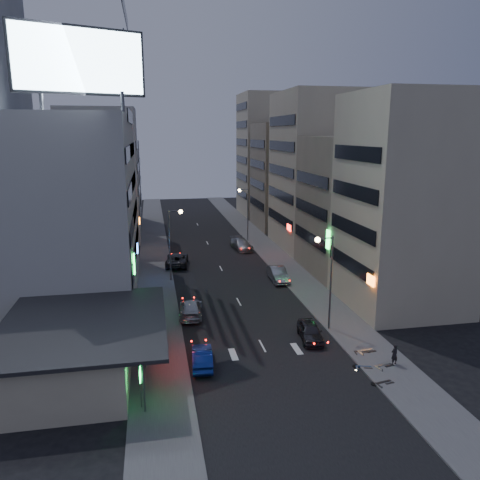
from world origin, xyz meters
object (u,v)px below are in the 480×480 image
object	(u,v)px
person	(394,354)
scooter_black_b	(368,344)
parked_car_right_far	(241,244)
road_car_silver	(191,308)
road_car_blue	(202,357)
scooter_silver_a	(389,354)
parked_car_left	(177,260)
scooter_blue	(372,359)
scooter_silver_b	(373,341)
parked_car_right_near	(310,331)
scooter_black_a	(390,372)
parked_car_right_mid	(278,274)

from	to	relation	value
person	scooter_black_b	bearing A→B (deg)	-86.80
parked_car_right_far	road_car_silver	size ratio (longest dim) A/B	1.08
road_car_blue	scooter_silver_a	world-z (taller)	road_car_blue
parked_car_right_far	parked_car_left	bearing A→B (deg)	-152.87
parked_car_right_far	scooter_silver_a	distance (m)	35.73
parked_car_left	person	world-z (taller)	person
scooter_blue	scooter_silver_b	distance (m)	2.89
parked_car_right_near	person	world-z (taller)	person
parked_car_right_far	scooter_blue	world-z (taller)	parked_car_right_far
scooter_blue	parked_car_right_far	bearing A→B (deg)	20.91
road_car_silver	scooter_black_a	xyz separation A→B (m)	(12.19, -14.08, -0.06)
person	scooter_black_b	distance (m)	2.57
parked_car_right_near	scooter_silver_b	xyz separation A→B (m)	(4.11, -2.70, 0.02)
parked_car_right_mid	scooter_silver_a	distance (m)	20.63
scooter_blue	parked_car_right_near	bearing A→B (deg)	44.77
parked_car_right_mid	scooter_silver_b	size ratio (longest dim) A/B	2.41
person	scooter_silver_a	bearing A→B (deg)	-76.46
scooter_silver_b	road_car_silver	bearing A→B (deg)	47.31
parked_car_left	scooter_black_b	size ratio (longest dim) A/B	3.41
scooter_silver_a	scooter_blue	distance (m)	1.51
parked_car_right_near	scooter_black_b	distance (m)	4.68
scooter_silver_a	scooter_silver_b	size ratio (longest dim) A/B	1.01
parked_car_right_near	road_car_blue	distance (m)	9.47
parked_car_right_mid	scooter_silver_b	bearing A→B (deg)	-81.09
parked_car_left	road_car_silver	world-z (taller)	parked_car_left
parked_car_right_far	scooter_black_b	world-z (taller)	parked_car_right_far
road_car_silver	scooter_black_b	xyz separation A→B (m)	(12.72, -9.75, -0.10)
person	parked_car_right_mid	bearing A→B (deg)	-97.39
road_car_blue	scooter_blue	size ratio (longest dim) A/B	2.50
parked_car_right_near	parked_car_left	size ratio (longest dim) A/B	0.73
parked_car_right_near	parked_car_right_far	xyz separation A→B (m)	(0.26, 30.51, 0.07)
scooter_black_a	scooter_blue	size ratio (longest dim) A/B	1.10
scooter_blue	person	bearing A→B (deg)	-75.83
scooter_black_b	road_car_blue	bearing A→B (deg)	95.40
person	scooter_black_b	size ratio (longest dim) A/B	0.93
parked_car_left	parked_car_right_mid	bearing A→B (deg)	149.01
parked_car_left	scooter_silver_a	xyz separation A→B (m)	(13.59, -28.86, -0.05)
road_car_blue	person	xyz separation A→B (m)	(13.53, -2.62, 0.22)
scooter_black_a	road_car_blue	bearing A→B (deg)	59.13
parked_car_left	scooter_blue	world-z (taller)	parked_car_left
road_car_silver	parked_car_right_far	bearing A→B (deg)	-105.93
parked_car_left	scooter_black_b	world-z (taller)	parked_car_left
scooter_silver_b	parked_car_left	bearing A→B (deg)	19.98
parked_car_right_near	scooter_black_b	xyz separation A→B (m)	(3.65, -2.92, -0.08)
road_car_blue	scooter_black_a	world-z (taller)	road_car_blue
parked_car_right_mid	parked_car_left	distance (m)	13.73
scooter_black_a	scooter_blue	distance (m)	2.02
parked_car_right_far	road_car_silver	bearing A→B (deg)	-119.10
scooter_blue	scooter_black_b	world-z (taller)	scooter_black_b
scooter_silver_a	parked_car_right_near	bearing A→B (deg)	26.73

